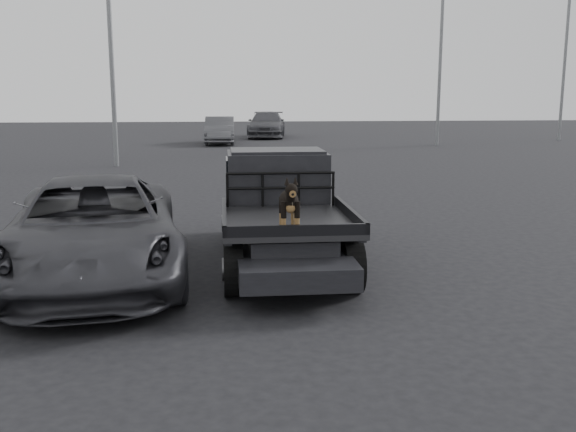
{
  "coord_description": "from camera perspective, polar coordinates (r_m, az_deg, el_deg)",
  "views": [
    {
      "loc": [
        -1.68,
        -7.99,
        2.74
      ],
      "look_at": [
        -0.88,
        -0.22,
        1.26
      ],
      "focal_mm": 40.0,
      "sensor_mm": 36.0,
      "label": 1
    }
  ],
  "objects": [
    {
      "name": "flatbed_ute",
      "position": [
        10.55,
        -0.55,
        -1.76
      ],
      "size": [
        2.0,
        5.4,
        0.92
      ],
      "primitive_type": null,
      "color": "black",
      "rests_on": "ground"
    },
    {
      "name": "floodlight_far",
      "position": [
        43.1,
        23.71,
        16.72
      ],
      "size": [
        1.08,
        0.28,
        14.59
      ],
      "color": "slate",
      "rests_on": "ground"
    },
    {
      "name": "dog",
      "position": [
        8.56,
        0.09,
        0.97
      ],
      "size": [
        0.32,
        0.6,
        0.74
      ],
      "primitive_type": null,
      "color": "black",
      "rests_on": "flatbed_ute"
    },
    {
      "name": "ground",
      "position": [
        8.61,
        5.73,
        -7.89
      ],
      "size": [
        120.0,
        120.0,
        0.0
      ],
      "primitive_type": "plane",
      "color": "black",
      "rests_on": "ground"
    },
    {
      "name": "floodlight_mid",
      "position": [
        36.75,
        13.57,
        17.39
      ],
      "size": [
        1.08,
        0.28,
        13.19
      ],
      "color": "slate",
      "rests_on": "ground"
    },
    {
      "name": "parked_suv",
      "position": [
        10.04,
        -16.89,
        -1.16
      ],
      "size": [
        3.19,
        5.71,
        1.51
      ],
      "primitive_type": "imported",
      "rotation": [
        0.0,
        0.0,
        0.13
      ],
      "color": "#333338",
      "rests_on": "ground"
    },
    {
      "name": "distant_car_a",
      "position": [
        36.92,
        -6.08,
        7.59
      ],
      "size": [
        1.69,
        4.65,
        1.52
      ],
      "primitive_type": "imported",
      "rotation": [
        0.0,
        0.0,
        -0.02
      ],
      "color": "#4C4D51",
      "rests_on": "ground"
    },
    {
      "name": "headache_rack",
      "position": [
        10.62,
        -0.65,
        2.35
      ],
      "size": [
        1.8,
        0.08,
        0.55
      ],
      "primitive_type": null,
      "color": "black",
      "rests_on": "flatbed_ute"
    },
    {
      "name": "distant_car_b",
      "position": [
        42.35,
        -1.9,
        8.12
      ],
      "size": [
        2.99,
        5.94,
        1.65
      ],
      "primitive_type": "imported",
      "rotation": [
        0.0,
        0.0,
        -0.12
      ],
      "color": "#44454A",
      "rests_on": "ground"
    },
    {
      "name": "ute_cab",
      "position": [
        11.33,
        -1.0,
        3.73
      ],
      "size": [
        1.72,
        1.3,
        0.88
      ],
      "primitive_type": null,
      "color": "black",
      "rests_on": "flatbed_ute"
    }
  ]
}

